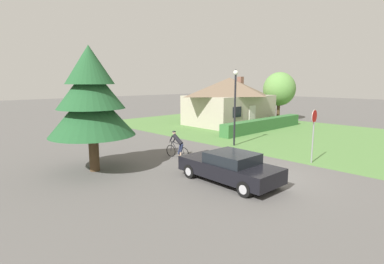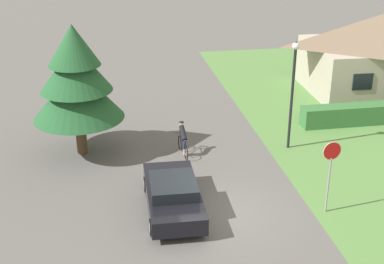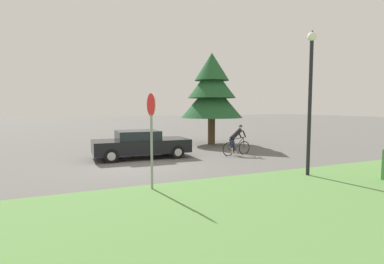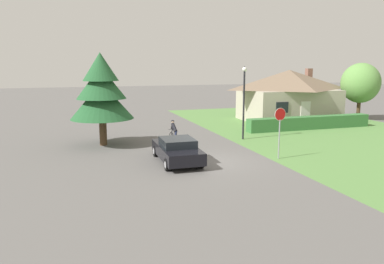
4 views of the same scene
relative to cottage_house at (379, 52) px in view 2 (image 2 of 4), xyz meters
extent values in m
plane|color=#5B5956|center=(-11.99, -11.61, -2.36)|extent=(140.00, 140.00, 0.00)
cube|color=#B2A893|center=(0.00, 0.00, -0.95)|extent=(8.00, 5.78, 2.83)
pyramid|color=#75604C|center=(0.00, 0.00, 1.33)|extent=(8.64, 6.25, 1.72)
cube|color=black|center=(-2.27, -2.76, -0.80)|extent=(1.10, 0.09, 0.90)
cube|color=black|center=(-13.57, -11.13, -1.80)|extent=(1.97, 4.42, 0.60)
cube|color=black|center=(-13.57, -11.29, -1.29)|extent=(1.68, 1.93, 0.42)
cylinder|color=black|center=(-14.35, -9.62, -2.06)|extent=(0.28, 0.61, 0.60)
cylinder|color=#ADADB2|center=(-14.35, -9.62, -2.06)|extent=(0.29, 0.36, 0.35)
cylinder|color=black|center=(-12.71, -9.66, -2.06)|extent=(0.28, 0.61, 0.60)
cylinder|color=#ADADB2|center=(-12.71, -9.66, -2.06)|extent=(0.29, 0.36, 0.35)
cylinder|color=black|center=(-14.42, -12.59, -2.06)|extent=(0.28, 0.61, 0.60)
cylinder|color=#ADADB2|center=(-14.42, -12.59, -2.06)|extent=(0.29, 0.36, 0.35)
cylinder|color=black|center=(-12.78, -12.64, -2.06)|extent=(0.28, 0.61, 0.60)
cylinder|color=#ADADB2|center=(-12.78, -12.64, -2.06)|extent=(0.29, 0.36, 0.35)
torus|color=black|center=(-12.44, -7.09, -2.04)|extent=(0.11, 0.68, 0.68)
torus|color=black|center=(-12.54, -6.11, -2.04)|extent=(0.11, 0.68, 0.68)
cylinder|color=black|center=(-12.46, -6.85, -1.87)|extent=(0.05, 0.18, 0.57)
cylinder|color=black|center=(-12.50, -6.48, -1.83)|extent=(0.10, 0.62, 0.68)
cylinder|color=black|center=(-12.50, -6.55, -1.55)|extent=(0.11, 0.74, 0.13)
cylinder|color=black|center=(-12.46, -6.93, -2.10)|extent=(0.07, 0.33, 0.15)
cylinder|color=black|center=(-12.45, -7.00, -1.82)|extent=(0.05, 0.21, 0.46)
cylinder|color=black|center=(-12.54, -6.15, -1.77)|extent=(0.05, 0.12, 0.55)
cylinder|color=black|center=(-12.53, -6.19, -1.50)|extent=(0.44, 0.07, 0.02)
ellipsoid|color=black|center=(-12.46, -6.91, -1.57)|extent=(0.10, 0.21, 0.05)
cylinder|color=#262D4C|center=(-12.46, -6.93, -1.75)|extent=(0.13, 0.25, 0.47)
cylinder|color=#262D4C|center=(-12.46, -6.77, -1.83)|extent=(0.14, 0.26, 0.63)
cylinder|color=beige|center=(-12.47, -6.86, -2.12)|extent=(0.08, 0.08, 0.30)
cylinder|color=beige|center=(-12.42, -6.70, -2.22)|extent=(0.17, 0.08, 0.21)
cylinder|color=black|center=(-12.49, -6.64, -1.33)|extent=(0.29, 0.70, 0.59)
cylinder|color=black|center=(-12.52, -6.42, -1.32)|extent=(0.10, 0.25, 0.35)
cylinder|color=black|center=(-12.52, -6.14, -1.32)|extent=(0.10, 0.25, 0.35)
sphere|color=beige|center=(-12.52, -6.37, -0.98)|extent=(0.19, 0.19, 0.19)
ellipsoid|color=black|center=(-12.52, -6.37, -0.93)|extent=(0.22, 0.18, 0.12)
cylinder|color=gray|center=(-8.15, -12.19, -1.28)|extent=(0.07, 0.07, 2.16)
cylinder|color=red|center=(-8.15, -12.19, 0.07)|extent=(0.65, 0.08, 0.65)
cylinder|color=silver|center=(-8.15, -12.19, 0.07)|extent=(0.69, 0.07, 0.69)
cylinder|color=black|center=(-7.67, -6.74, -0.07)|extent=(0.12, 0.12, 4.58)
sphere|color=white|center=(-7.67, -6.74, 2.36)|extent=(0.31, 0.31, 0.31)
cone|color=black|center=(-7.67, -6.74, 2.52)|extent=(0.19, 0.19, 0.12)
cylinder|color=#4C3823|center=(-16.89, -5.70, -1.51)|extent=(0.46, 0.46, 1.70)
cone|color=#23562D|center=(-16.89, -5.70, 0.47)|extent=(3.91, 3.91, 2.28)
cone|color=#23562D|center=(-16.89, -5.70, 1.59)|extent=(3.05, 3.05, 2.00)
cone|color=#23562D|center=(-16.89, -5.70, 2.55)|extent=(2.19, 2.19, 1.73)
camera|label=1|loc=(-23.01, -18.78, 1.80)|focal=28.00mm
camera|label=2|loc=(-15.73, -27.72, 7.99)|focal=50.00mm
camera|label=3|loc=(0.08, -14.56, -0.01)|focal=28.00mm
camera|label=4|loc=(-18.64, -29.51, 2.69)|focal=35.00mm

